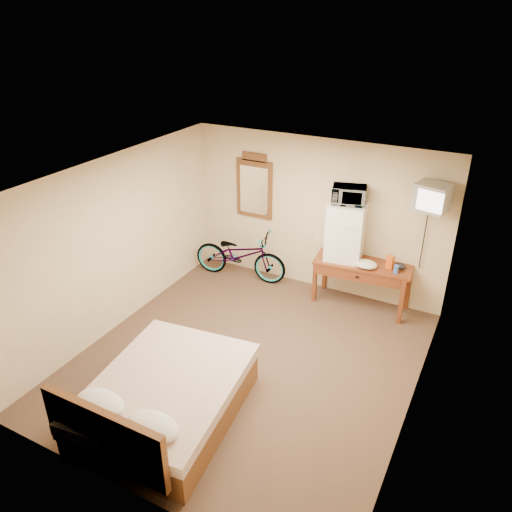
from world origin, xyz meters
name	(u,v)px	position (x,y,z in m)	size (l,w,h in m)	color
room	(247,279)	(0.00, 0.00, 1.25)	(4.60, 4.64, 2.50)	#453422
desk	(362,270)	(0.90, 2.00, 0.64)	(1.50, 0.70, 0.75)	maroon
mini_fridge	(346,231)	(0.57, 2.07, 1.19)	(0.60, 0.58, 0.88)	white
microwave	(349,195)	(0.57, 2.07, 1.77)	(0.48, 0.33, 0.27)	white
snack_bag	(390,262)	(1.30, 2.03, 0.85)	(0.10, 0.06, 0.21)	#DD5313
blue_cup	(396,269)	(1.41, 1.94, 0.81)	(0.07, 0.07, 0.12)	blue
cloth_cream	(366,264)	(0.97, 1.90, 0.80)	(0.34, 0.27, 0.11)	beige
cloth_dark_a	(331,257)	(0.43, 1.90, 0.79)	(0.24, 0.18, 0.09)	black
cloth_dark_b	(400,266)	(1.43, 2.10, 0.79)	(0.18, 0.14, 0.08)	black
crt_television	(432,197)	(1.73, 2.02, 1.95)	(0.50, 0.60, 0.37)	black
wall_mirror	(254,187)	(-1.09, 2.27, 1.57)	(0.65, 0.04, 1.10)	brown
bicycle	(240,255)	(-1.20, 1.95, 0.43)	(0.57, 1.64, 0.86)	black
bed	(163,400)	(-0.33, -1.38, 0.30)	(1.72, 2.14, 0.90)	brown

